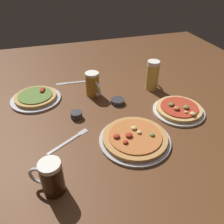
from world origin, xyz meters
name	(u,v)px	position (x,y,z in m)	size (l,w,h in m)	color
ground_plane	(112,117)	(0.00, 0.00, -0.01)	(2.40, 2.40, 0.03)	brown
pizza_plate_near	(179,110)	(0.35, -0.08, 0.02)	(0.27, 0.27, 0.05)	silver
pizza_plate_far	(36,98)	(-0.37, 0.27, 0.02)	(0.28, 0.28, 0.05)	#B2B2B7
pizza_plate_side	(135,138)	(0.04, -0.22, 0.02)	(0.32, 0.32, 0.05)	#B2B2B7
beer_mug_dark	(152,75)	(0.32, 0.20, 0.09)	(0.08, 0.13, 0.18)	gold
beer_mug_amber	(51,177)	(-0.33, -0.37, 0.07)	(0.12, 0.09, 0.14)	black
beer_mug_pale	(93,84)	(-0.05, 0.23, 0.07)	(0.08, 0.13, 0.14)	#B27A23
ramekin_sauce	(76,115)	(-0.18, 0.03, 0.02)	(0.06, 0.06, 0.03)	#333338
ramekin_butter	(118,101)	(0.06, 0.10, 0.01)	(0.08, 0.08, 0.03)	#333338
fork_left	(69,140)	(-0.24, -0.13, 0.00)	(0.20, 0.13, 0.01)	silver
knife_right	(72,82)	(-0.14, 0.41, 0.00)	(0.21, 0.04, 0.01)	silver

